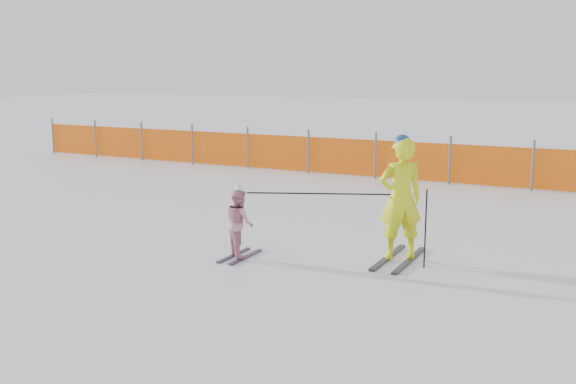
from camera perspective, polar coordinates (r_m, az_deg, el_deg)
The scene contains 5 objects.
ground at distance 9.82m, azimuth -1.34°, elevation -6.23°, with size 120.00×120.00×0.00m, color white.
adult at distance 9.82m, azimuth 9.98°, elevation -0.56°, with size 0.81×1.51×1.94m.
child at distance 9.95m, azimuth -4.34°, elevation -2.66°, with size 0.65×0.91×1.24m.
ski_poles at distance 9.67m, azimuth 6.00°, elevation -1.21°, with size 2.61×0.89×1.18m.
safety_fence at distance 18.91m, azimuth -2.30°, elevation 3.65°, with size 17.12×0.06×1.25m.
Camera 1 is at (4.49, -8.26, 2.84)m, focal length 40.00 mm.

